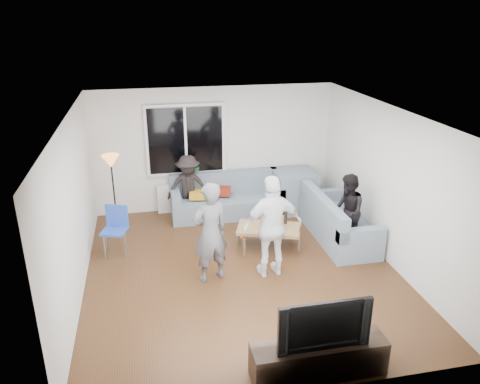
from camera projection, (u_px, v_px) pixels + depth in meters
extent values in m
cube|color=#56351C|center=(241.00, 271.00, 7.78)|extent=(5.00, 5.50, 0.04)
cube|color=white|center=(242.00, 113.00, 6.82)|extent=(5.00, 5.50, 0.04)
cube|color=silver|center=(214.00, 149.00, 9.82)|extent=(5.00, 0.04, 2.60)
cube|color=silver|center=(298.00, 297.00, 4.77)|extent=(5.00, 0.04, 2.60)
cube|color=silver|center=(72.00, 210.00, 6.82)|extent=(0.04, 5.50, 2.60)
cube|color=silver|center=(390.00, 186.00, 7.77)|extent=(0.04, 5.50, 2.60)
cube|color=white|center=(186.00, 140.00, 9.54)|extent=(1.62, 0.06, 1.47)
cube|color=black|center=(186.00, 140.00, 9.51)|extent=(1.50, 0.02, 1.35)
cube|color=white|center=(186.00, 140.00, 9.50)|extent=(0.05, 0.03, 1.35)
cube|color=silver|center=(188.00, 197.00, 9.96)|extent=(1.30, 0.12, 0.62)
imported|color=#255E26|center=(195.00, 175.00, 9.78)|extent=(0.22, 0.19, 0.37)
imported|color=silver|center=(178.00, 180.00, 9.75)|extent=(0.19, 0.19, 0.19)
cube|color=slate|center=(294.00, 190.00, 9.99)|extent=(0.85, 0.85, 0.85)
cube|color=#C38C1C|center=(199.00, 194.00, 9.56)|extent=(0.43, 0.38, 0.14)
cube|color=maroon|center=(222.00, 191.00, 9.72)|extent=(0.41, 0.37, 0.13)
cube|color=olive|center=(268.00, 237.00, 8.44)|extent=(1.24, 0.93, 0.40)
cylinder|color=maroon|center=(271.00, 224.00, 8.29)|extent=(0.17, 0.17, 0.17)
imported|color=#515157|center=(210.00, 232.00, 7.23)|extent=(0.69, 0.57, 1.64)
imported|color=white|center=(272.00, 227.00, 7.36)|extent=(1.02, 0.50, 1.69)
imported|color=black|center=(347.00, 211.00, 8.32)|extent=(0.65, 0.76, 1.36)
imported|color=black|center=(188.00, 187.00, 9.51)|extent=(0.90, 0.57, 1.33)
cube|color=#2F2117|center=(318.00, 358.00, 5.48)|extent=(1.60, 0.40, 0.44)
imported|color=black|center=(321.00, 320.00, 5.29)|extent=(1.09, 0.14, 0.63)
cylinder|color=orange|center=(282.00, 222.00, 8.26)|extent=(0.07, 0.07, 0.25)
cylinder|color=black|center=(268.00, 219.00, 8.44)|extent=(0.07, 0.07, 0.20)
cylinder|color=black|center=(285.00, 218.00, 8.48)|extent=(0.07, 0.07, 0.23)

